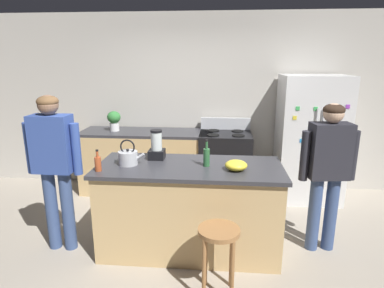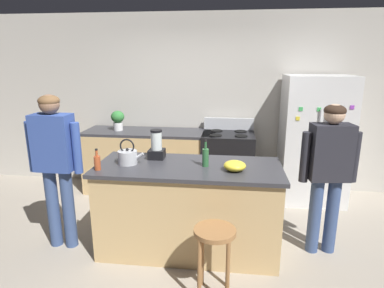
% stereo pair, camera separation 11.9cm
% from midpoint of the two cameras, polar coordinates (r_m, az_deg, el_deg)
% --- Properties ---
extents(ground_plane, '(14.00, 14.00, 0.00)m').
position_cam_midpoint_polar(ground_plane, '(3.76, -1.37, -17.79)').
color(ground_plane, '#9E9384').
extents(back_wall, '(8.00, 0.10, 2.70)m').
position_cam_midpoint_polar(back_wall, '(5.15, 0.96, 7.28)').
color(back_wall, '#BCB7AD').
rests_on(back_wall, ground_plane).
extents(kitchen_island, '(1.91, 0.82, 0.96)m').
position_cam_midpoint_polar(kitchen_island, '(3.52, -1.42, -11.18)').
color(kitchen_island, tan).
rests_on(kitchen_island, ground_plane).
extents(back_counter_run, '(2.00, 0.64, 0.96)m').
position_cam_midpoint_polar(back_counter_run, '(5.08, -8.47, -3.08)').
color(back_counter_run, tan).
rests_on(back_counter_run, ground_plane).
extents(refrigerator, '(0.90, 0.73, 1.81)m').
position_cam_midpoint_polar(refrigerator, '(4.93, 19.36, 0.82)').
color(refrigerator, silver).
rests_on(refrigerator, ground_plane).
extents(stove_range, '(0.76, 0.65, 1.14)m').
position_cam_midpoint_polar(stove_range, '(4.91, 5.08, -3.44)').
color(stove_range, black).
rests_on(stove_range, ground_plane).
extents(person_by_island_left, '(0.59, 0.22, 1.68)m').
position_cam_midpoint_polar(person_by_island_left, '(3.65, -23.94, -2.48)').
color(person_by_island_left, '#384C7A').
rests_on(person_by_island_left, ground_plane).
extents(person_by_sink_right, '(0.60, 0.27, 1.60)m').
position_cam_midpoint_polar(person_by_sink_right, '(3.60, 21.90, -3.38)').
color(person_by_sink_right, '#384C7A').
rests_on(person_by_sink_right, ground_plane).
extents(bar_stool, '(0.36, 0.36, 0.64)m').
position_cam_midpoint_polar(bar_stool, '(2.89, 3.48, -17.07)').
color(bar_stool, '#9E6B3D').
rests_on(bar_stool, ground_plane).
extents(potted_plant, '(0.20, 0.20, 0.30)m').
position_cam_midpoint_polar(potted_plant, '(5.06, -14.20, 4.18)').
color(potted_plant, silver).
rests_on(potted_plant, back_counter_run).
extents(blender_appliance, '(0.17, 0.17, 0.32)m').
position_cam_midpoint_polar(blender_appliance, '(3.55, -7.20, -0.49)').
color(blender_appliance, black).
rests_on(blender_appliance, kitchen_island).
extents(bottle_cooking_sauce, '(0.06, 0.06, 0.22)m').
position_cam_midpoint_polar(bottle_cooking_sauce, '(3.31, -17.20, -3.26)').
color(bottle_cooking_sauce, '#B24C26').
rests_on(bottle_cooking_sauce, kitchen_island).
extents(bottle_olive_oil, '(0.07, 0.07, 0.28)m').
position_cam_midpoint_polar(bottle_olive_oil, '(3.29, 1.53, -2.23)').
color(bottle_olive_oil, '#2D6638').
rests_on(bottle_olive_oil, kitchen_island).
extents(mixing_bowl, '(0.22, 0.22, 0.10)m').
position_cam_midpoint_polar(mixing_bowl, '(3.21, 6.71, -3.73)').
color(mixing_bowl, yellow).
rests_on(mixing_bowl, kitchen_island).
extents(tea_kettle, '(0.28, 0.20, 0.27)m').
position_cam_midpoint_polar(tea_kettle, '(3.43, -12.14, -2.29)').
color(tea_kettle, '#B7BABF').
rests_on(tea_kettle, kitchen_island).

